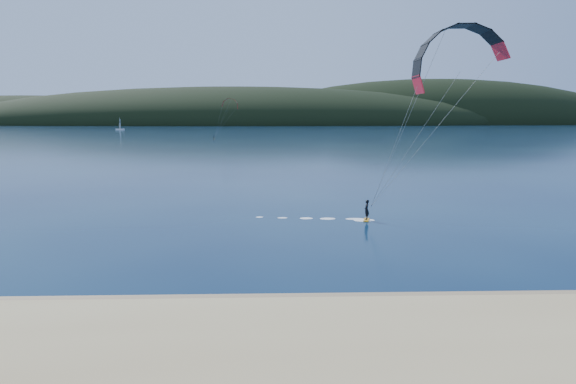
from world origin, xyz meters
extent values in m
plane|color=#071635|center=(0.00, 0.00, 0.00)|extent=(1800.00, 1800.00, 0.00)
cube|color=#927355|center=(0.00, 4.50, 0.05)|extent=(220.00, 2.50, 0.10)
ellipsoid|color=black|center=(-50.00, 720.00, 0.00)|extent=(840.00, 280.00, 110.00)
ellipsoid|color=black|center=(260.00, 760.00, 0.00)|extent=(600.00, 240.00, 140.00)
ellipsoid|color=black|center=(-380.00, 780.00, 0.00)|extent=(520.00, 220.00, 90.00)
cube|color=orange|center=(9.87, 25.25, 0.05)|extent=(0.84, 1.58, 0.09)
imported|color=black|center=(9.87, 25.25, 1.02)|extent=(0.60, 0.77, 1.86)
cylinder|color=gray|center=(13.05, 22.25, 7.22)|extent=(0.02, 0.02, 14.11)
cube|color=orange|center=(-25.64, 209.39, 0.05)|extent=(0.64, 1.47, 0.08)
imported|color=black|center=(-25.64, 209.39, 0.96)|extent=(0.77, 0.93, 1.76)
cylinder|color=gray|center=(-21.49, 206.76, 8.01)|extent=(0.02, 0.02, 16.20)
cube|color=white|center=(-123.81, 393.21, 0.43)|extent=(7.17, 3.41, 1.20)
cylinder|color=white|center=(-123.81, 393.21, 5.16)|extent=(0.17, 0.17, 9.46)
cube|color=white|center=(-123.76, 394.41, 5.16)|extent=(0.44, 2.21, 6.88)
cube|color=white|center=(-123.76, 391.83, 3.44)|extent=(0.35, 1.70, 4.30)
camera|label=1|loc=(1.10, -19.84, 9.45)|focal=30.88mm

